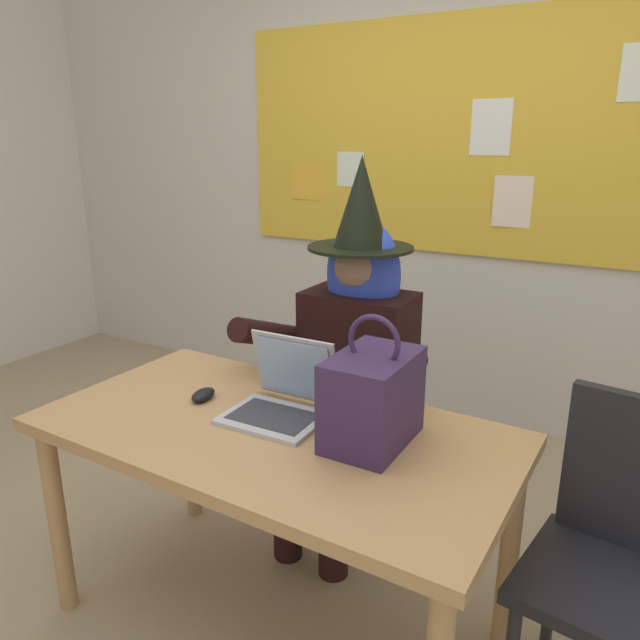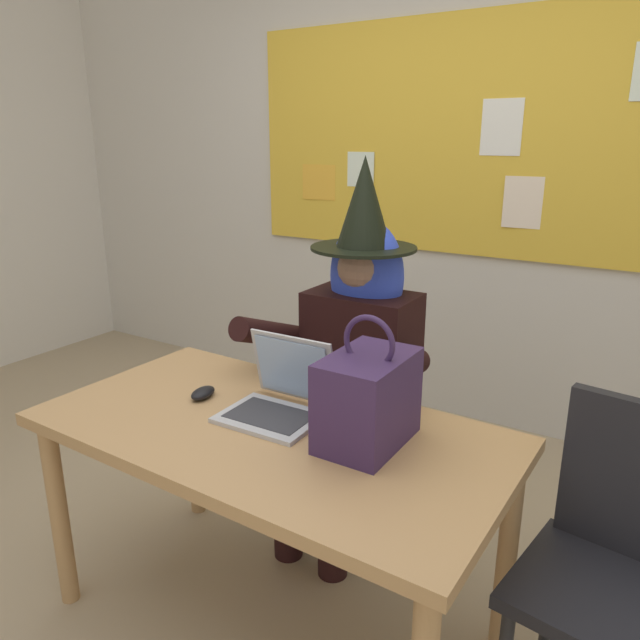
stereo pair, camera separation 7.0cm
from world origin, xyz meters
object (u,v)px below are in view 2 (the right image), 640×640
at_px(desk_main, 270,451).
at_px(chair_at_desk, 366,399).
at_px(laptop, 279,398).
at_px(chair_extra_corner, 615,554).
at_px(handbag, 368,399).
at_px(person_costumed, 354,340).
at_px(computer_mouse, 203,393).

relative_size(desk_main, chair_at_desk, 1.59).
relative_size(laptop, chair_extra_corner, 0.34).
distance_m(desk_main, handbag, 0.38).
xyz_separation_m(person_costumed, laptop, (0.03, -0.53, -0.03)).
relative_size(person_costumed, computer_mouse, 14.36).
height_order(chair_at_desk, computer_mouse, chair_at_desk).
bearing_deg(laptop, chair_at_desk, 91.41).
distance_m(laptop, computer_mouse, 0.29).
height_order(chair_at_desk, chair_extra_corner, chair_at_desk).
distance_m(desk_main, person_costumed, 0.64).
distance_m(desk_main, chair_at_desk, 0.75).
distance_m(desk_main, laptop, 0.17).
bearing_deg(person_costumed, laptop, 3.09).
bearing_deg(computer_mouse, laptop, 1.35).
bearing_deg(handbag, desk_main, -167.41).
xyz_separation_m(desk_main, handbag, (0.30, 0.07, 0.22)).
bearing_deg(handbag, chair_at_desk, 117.56).
height_order(laptop, handbag, handbag).
distance_m(computer_mouse, chair_extra_corner, 1.29).
bearing_deg(computer_mouse, chair_at_desk, 63.08).
xyz_separation_m(chair_at_desk, person_costumed, (0.00, -0.12, 0.30)).
bearing_deg(desk_main, person_costumed, 94.67).
distance_m(person_costumed, chair_extra_corner, 1.11).
xyz_separation_m(desk_main, chair_at_desk, (-0.05, 0.74, -0.12)).
bearing_deg(desk_main, laptop, 104.60).
bearing_deg(chair_at_desk, handbag, 25.23).
relative_size(computer_mouse, handbag, 0.28).
bearing_deg(desk_main, handbag, 12.59).
bearing_deg(chair_at_desk, desk_main, 1.82).
bearing_deg(handbag, computer_mouse, -177.92).
xyz_separation_m(chair_at_desk, chair_extra_corner, (1.00, -0.50, -0.01)).
height_order(computer_mouse, chair_extra_corner, chair_extra_corner).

